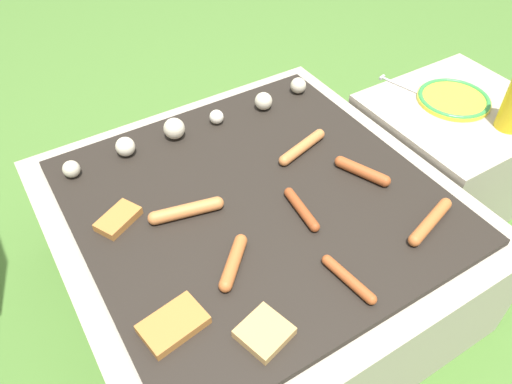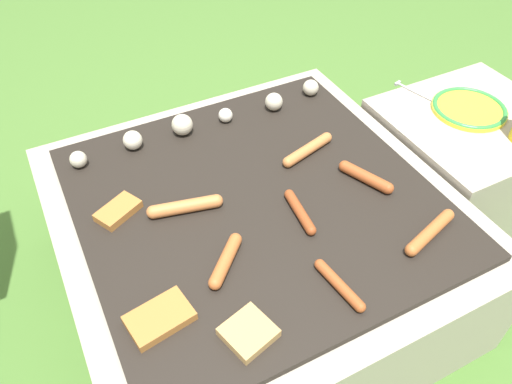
{
  "view_description": "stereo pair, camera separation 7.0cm",
  "coord_description": "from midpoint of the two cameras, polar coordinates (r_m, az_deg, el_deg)",
  "views": [
    {
      "loc": [
        -0.46,
        -0.73,
        1.22
      ],
      "look_at": [
        0.0,
        0.0,
        0.38
      ],
      "focal_mm": 35.0,
      "sensor_mm": 36.0,
      "label": 1
    },
    {
      "loc": [
        -0.39,
        -0.77,
        1.22
      ],
      "look_at": [
        0.0,
        0.0,
        0.38
      ],
      "focal_mm": 35.0,
      "sensor_mm": 36.0,
      "label": 2
    }
  ],
  "objects": [
    {
      "name": "bread_slice_center",
      "position": [
        1.21,
        -17.08,
        -3.02
      ],
      "size": [
        0.12,
        0.1,
        0.02
      ],
      "color": "#B27033",
      "rests_on": "grill"
    },
    {
      "name": "plate_colorful",
      "position": [
        1.64,
        20.53,
        9.9
      ],
      "size": [
        0.22,
        0.22,
        0.02
      ],
      "color": "yellow",
      "rests_on": "side_ledge"
    },
    {
      "name": "sausage_back_right",
      "position": [
        1.18,
        3.52,
        -2.01
      ],
      "size": [
        0.04,
        0.15,
        0.02
      ],
      "color": "#93421E",
      "rests_on": "grill"
    },
    {
      "name": "sausage_back_left",
      "position": [
        1.35,
        3.83,
        5.12
      ],
      "size": [
        0.17,
        0.07,
        0.03
      ],
      "color": "#C6753D",
      "rests_on": "grill"
    },
    {
      "name": "sausage_mid_left",
      "position": [
        1.19,
        -9.65,
        -2.15
      ],
      "size": [
        0.18,
        0.07,
        0.03
      ],
      "color": "#C6753D",
      "rests_on": "grill"
    },
    {
      "name": "side_ledge",
      "position": [
        1.73,
        19.78,
        4.24
      ],
      "size": [
        0.49,
        0.46,
        0.36
      ],
      "color": "#A89E8C",
      "rests_on": "ground_plane"
    },
    {
      "name": "sausage_back_center",
      "position": [
        1.08,
        -4.48,
        -8.06
      ],
      "size": [
        0.12,
        0.12,
        0.03
      ],
      "color": "#B7602D",
      "rests_on": "grill"
    },
    {
      "name": "sausage_mid_right",
      "position": [
        1.2,
        17.76,
        -3.27
      ],
      "size": [
        0.17,
        0.07,
        0.03
      ],
      "color": "#B7602D",
      "rests_on": "grill"
    },
    {
      "name": "sausage_front_left",
      "position": [
        1.06,
        8.64,
        -9.86
      ],
      "size": [
        0.04,
        0.15,
        0.02
      ],
      "color": "#A34C23",
      "rests_on": "grill"
    },
    {
      "name": "fork_utensil",
      "position": [
        1.66,
        15.19,
        11.59
      ],
      "size": [
        0.06,
        0.18,
        0.01
      ],
      "color": "silver",
      "rests_on": "side_ledge"
    },
    {
      "name": "grill",
      "position": [
        1.36,
        -1.49,
        -6.14
      ],
      "size": [
        0.95,
        0.95,
        0.36
      ],
      "color": "#A89E8C",
      "rests_on": "ground_plane"
    },
    {
      "name": "ground_plane",
      "position": [
        1.5,
        -1.36,
        -10.47
      ],
      "size": [
        14.0,
        14.0,
        0.0
      ],
      "primitive_type": "plane",
      "color": "#47702D"
    },
    {
      "name": "bread_slice_left",
      "position": [
        0.98,
        -1.16,
        -15.82
      ],
      "size": [
        0.11,
        0.11,
        0.02
      ],
      "color": "tan",
      "rests_on": "grill"
    },
    {
      "name": "sausage_front_center",
      "position": [
        1.29,
        10.52,
        2.33
      ],
      "size": [
        0.08,
        0.15,
        0.03
      ],
      "color": "#A34C23",
      "rests_on": "grill"
    },
    {
      "name": "bread_slice_right",
      "position": [
        1.01,
        -11.46,
        -14.67
      ],
      "size": [
        0.14,
        0.1,
        0.02
      ],
      "color": "#B27033",
      "rests_on": "grill"
    },
    {
      "name": "mushroom_row",
      "position": [
        1.43,
        -8.16,
        7.86
      ],
      "size": [
        0.76,
        0.07,
        0.06
      ],
      "color": "beige",
      "rests_on": "grill"
    }
  ]
}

